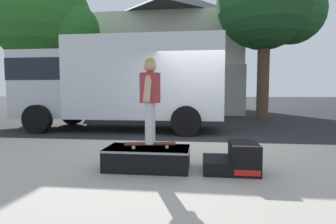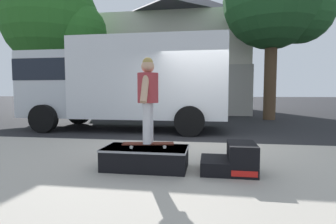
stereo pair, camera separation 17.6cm
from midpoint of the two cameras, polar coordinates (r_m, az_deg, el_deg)
ground_plane at (r=6.87m, az=8.16°, el=-6.65°), size 140.00×140.00×0.00m
sidewalk_slab at (r=3.94m, az=7.63°, el=-14.04°), size 50.00×5.00×0.12m
skate_box at (r=4.16m, az=-3.60°, el=-9.62°), size 1.29×0.68×0.33m
kicker_ramp at (r=4.09m, az=15.03°, el=-9.97°), size 0.79×0.64×0.44m
skateboard at (r=4.10m, az=-3.04°, el=-6.83°), size 0.80×0.34×0.07m
skater_kid at (r=4.02m, az=-3.08°, el=4.07°), size 0.32×0.67×1.30m
box_truck at (r=9.39m, az=-8.87°, el=6.69°), size 6.91×2.63×3.05m
street_tree_main at (r=14.82m, az=-22.53°, el=17.06°), size 5.09×4.63×7.12m
street_tree_neighbour at (r=14.19m, az=22.95°, el=20.78°), size 4.96×4.51×7.82m
house_behind at (r=19.32m, az=2.61°, el=13.04°), size 9.54×8.22×8.40m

